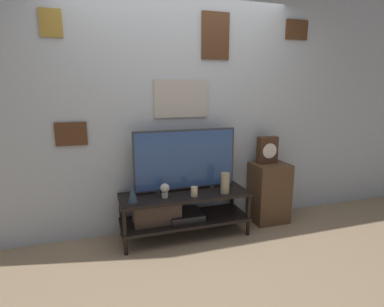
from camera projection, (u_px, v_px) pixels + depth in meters
The scene contains 10 objects.
ground_plane at pixel (193, 247), 3.02m from camera, with size 12.00×12.00×0.00m, color #997F60.
wall_back at pixel (177, 109), 3.26m from camera, with size 6.40×0.08×2.70m.
media_console at pixel (175, 210), 3.18m from camera, with size 1.37×0.47×0.48m.
television at pixel (185, 159), 3.21m from camera, with size 1.12×0.05×0.67m.
vase_slim_bronze at pixel (133, 193), 2.91m from camera, with size 0.09×0.09×0.18m.
vase_tall_ceramic at pixel (225, 183), 3.16m from camera, with size 0.09×0.09×0.22m.
candle_jar at pixel (194, 191), 3.09m from camera, with size 0.07×0.07×0.10m.
decorative_bust at pixel (165, 189), 3.04m from camera, with size 0.09×0.09×0.15m.
side_table at pixel (269, 192), 3.58m from camera, with size 0.42×0.35×0.71m.
mantel_clock at pixel (267, 150), 3.50m from camera, with size 0.23×0.11×0.32m.
Camera 1 is at (-0.85, -2.62, 1.56)m, focal length 28.00 mm.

